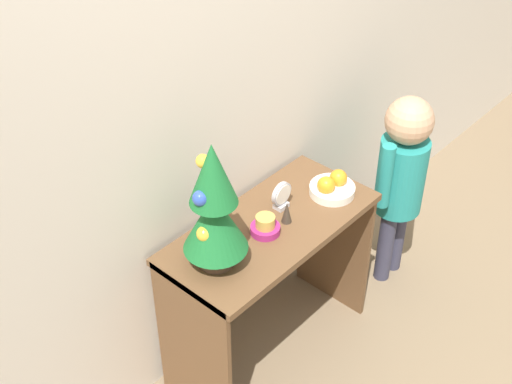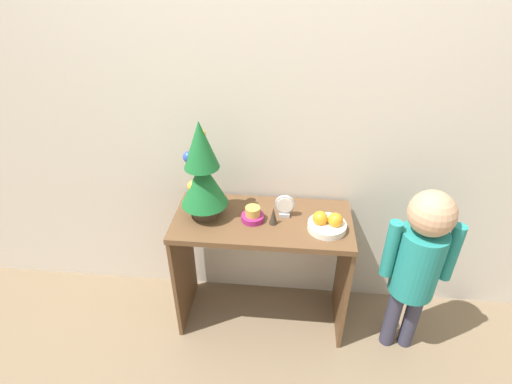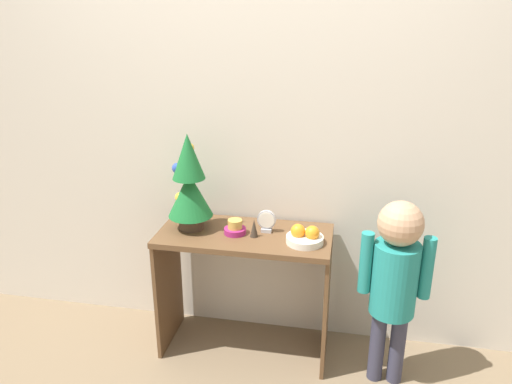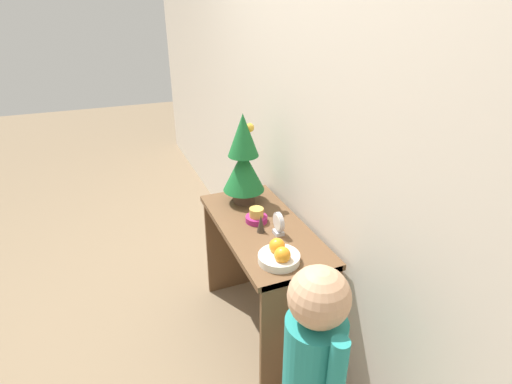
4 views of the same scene
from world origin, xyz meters
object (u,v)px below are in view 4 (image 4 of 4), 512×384
object	(u,v)px
fruit_bowl	(279,255)
mini_tree	(243,160)
singing_bowl	(256,216)
child_figure	(314,354)
figurine	(261,224)
desk_clock	(278,224)

from	to	relation	value
fruit_bowl	mini_tree	bearing A→B (deg)	174.26
singing_bowl	child_figure	world-z (taller)	child_figure
singing_bowl	figurine	world-z (taller)	figurine
singing_bowl	figurine	bearing A→B (deg)	-9.95
singing_bowl	desk_clock	xyz separation A→B (m)	(0.16, 0.05, 0.03)
child_figure	singing_bowl	bearing A→B (deg)	172.51
desk_clock	child_figure	xyz separation A→B (m)	(0.65, -0.16, -0.15)
figurine	singing_bowl	bearing A→B (deg)	170.05
mini_tree	fruit_bowl	world-z (taller)	mini_tree
figurine	child_figure	world-z (taller)	child_figure
mini_tree	desk_clock	bearing A→B (deg)	4.41
singing_bowl	desk_clock	size ratio (longest dim) A/B	0.96
mini_tree	fruit_bowl	distance (m)	0.65
mini_tree	singing_bowl	distance (m)	0.33
singing_bowl	desk_clock	world-z (taller)	desk_clock
fruit_bowl	desk_clock	size ratio (longest dim) A/B	1.57
mini_tree	child_figure	world-z (taller)	mini_tree
mini_tree	child_figure	distance (m)	1.11
fruit_bowl	desk_clock	bearing A→B (deg)	156.22
desk_clock	figurine	world-z (taller)	desk_clock
child_figure	fruit_bowl	bearing A→B (deg)	171.46
desk_clock	figurine	distance (m)	0.09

